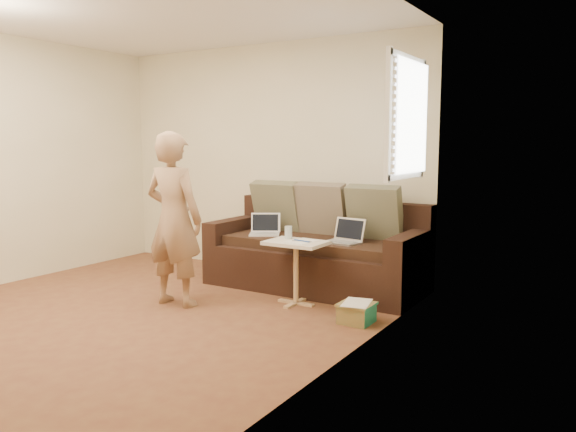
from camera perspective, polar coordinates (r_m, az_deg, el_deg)
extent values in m
plane|color=brown|center=(5.13, -16.20, -9.81)|extent=(4.50, 4.50, 0.00)
plane|color=white|center=(5.03, -17.33, 19.80)|extent=(4.50, 4.50, 0.00)
plane|color=beige|center=(6.63, -2.11, 5.73)|extent=(4.00, 0.00, 4.00)
plane|color=beige|center=(3.68, 4.68, 4.41)|extent=(0.00, 4.50, 4.50)
imported|color=#9E7956|center=(5.29, -11.32, -0.30)|extent=(0.61, 0.44, 1.59)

